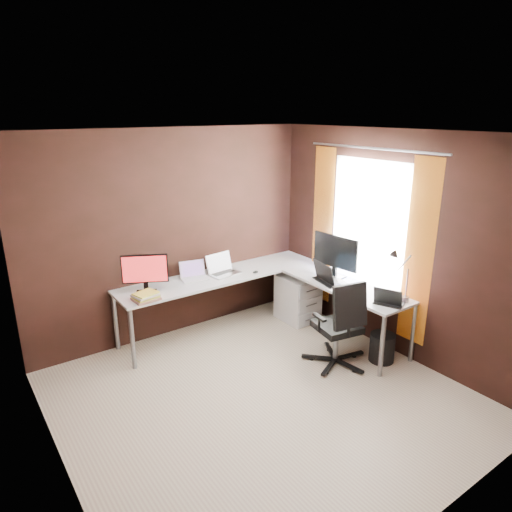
{
  "coord_description": "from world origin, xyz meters",
  "views": [
    {
      "loc": [
        -2.26,
        -3.07,
        2.69
      ],
      "look_at": [
        0.61,
        0.95,
        1.09
      ],
      "focal_mm": 32.0,
      "sensor_mm": 36.0,
      "label": 1
    }
  ],
  "objects_px": {
    "laptop_black_small": "(389,301)",
    "laptop_white": "(194,275)",
    "drawer_pedestal": "(298,298)",
    "monitor_right": "(336,254)",
    "laptop_black_big": "(328,278)",
    "monitor_left": "(145,271)",
    "book_stack": "(146,296)",
    "laptop_silver": "(222,269)",
    "desk_lamp": "(399,270)",
    "wastebasket": "(382,348)",
    "office_chair": "(338,340)"
  },
  "relations": [
    {
      "from": "laptop_black_small",
      "to": "laptop_white",
      "type": "bearing_deg",
      "value": 11.51
    },
    {
      "from": "drawer_pedestal",
      "to": "monitor_right",
      "type": "distance_m",
      "value": 0.9
    },
    {
      "from": "drawer_pedestal",
      "to": "laptop_black_small",
      "type": "xyz_separation_m",
      "value": [
        -0.0,
        -1.44,
        0.47
      ]
    },
    {
      "from": "drawer_pedestal",
      "to": "laptop_black_big",
      "type": "xyz_separation_m",
      "value": [
        -0.06,
        -0.6,
        0.49
      ]
    },
    {
      "from": "monitor_left",
      "to": "laptop_white",
      "type": "height_order",
      "value": "monitor_left"
    },
    {
      "from": "drawer_pedestal",
      "to": "laptop_black_big",
      "type": "height_order",
      "value": "laptop_black_big"
    },
    {
      "from": "monitor_left",
      "to": "book_stack",
      "type": "bearing_deg",
      "value": -86.83
    },
    {
      "from": "drawer_pedestal",
      "to": "laptop_silver",
      "type": "height_order",
      "value": "laptop_silver"
    },
    {
      "from": "drawer_pedestal",
      "to": "book_stack",
      "type": "bearing_deg",
      "value": 175.77
    },
    {
      "from": "laptop_silver",
      "to": "desk_lamp",
      "type": "height_order",
      "value": "desk_lamp"
    },
    {
      "from": "drawer_pedestal",
      "to": "book_stack",
      "type": "height_order",
      "value": "book_stack"
    },
    {
      "from": "monitor_right",
      "to": "desk_lamp",
      "type": "relative_size",
      "value": 1.12
    },
    {
      "from": "laptop_white",
      "to": "wastebasket",
      "type": "xyz_separation_m",
      "value": [
        1.37,
        -1.8,
        -0.62
      ]
    },
    {
      "from": "laptop_black_small",
      "to": "laptop_silver",
      "type": "bearing_deg",
      "value": 3.62
    },
    {
      "from": "laptop_black_big",
      "to": "laptop_silver",
      "type": "bearing_deg",
      "value": 51.9
    },
    {
      "from": "laptop_black_small",
      "to": "laptop_black_big",
      "type": "bearing_deg",
      "value": -18.97
    },
    {
      "from": "laptop_white",
      "to": "laptop_black_small",
      "type": "relative_size",
      "value": 0.99
    },
    {
      "from": "laptop_white",
      "to": "laptop_black_small",
      "type": "bearing_deg",
      "value": -43.45
    },
    {
      "from": "monitor_right",
      "to": "laptop_black_big",
      "type": "xyz_separation_m",
      "value": [
        -0.2,
        -0.09,
        -0.24
      ]
    },
    {
      "from": "monitor_right",
      "to": "wastebasket",
      "type": "relative_size",
      "value": 2.0
    },
    {
      "from": "laptop_black_big",
      "to": "wastebasket",
      "type": "height_order",
      "value": "laptop_black_big"
    },
    {
      "from": "monitor_left",
      "to": "laptop_silver",
      "type": "bearing_deg",
      "value": 28.9
    },
    {
      "from": "book_stack",
      "to": "desk_lamp",
      "type": "bearing_deg",
      "value": -36.22
    },
    {
      "from": "monitor_right",
      "to": "laptop_silver",
      "type": "height_order",
      "value": "monitor_right"
    },
    {
      "from": "laptop_black_big",
      "to": "laptop_black_small",
      "type": "distance_m",
      "value": 0.84
    },
    {
      "from": "laptop_white",
      "to": "office_chair",
      "type": "relative_size",
      "value": 0.35
    },
    {
      "from": "laptop_white",
      "to": "laptop_black_small",
      "type": "xyz_separation_m",
      "value": [
        1.3,
        -1.88,
        -0.0
      ]
    },
    {
      "from": "monitor_left",
      "to": "desk_lamp",
      "type": "bearing_deg",
      "value": -13.82
    },
    {
      "from": "wastebasket",
      "to": "laptop_silver",
      "type": "bearing_deg",
      "value": 119.58
    },
    {
      "from": "laptop_black_small",
      "to": "book_stack",
      "type": "height_order",
      "value": "laptop_black_small"
    },
    {
      "from": "laptop_white",
      "to": "laptop_silver",
      "type": "relative_size",
      "value": 0.87
    },
    {
      "from": "monitor_left",
      "to": "monitor_right",
      "type": "xyz_separation_m",
      "value": [
        2.08,
        -0.86,
        0.05
      ]
    },
    {
      "from": "monitor_right",
      "to": "book_stack",
      "type": "xyz_separation_m",
      "value": [
        -2.16,
        0.66,
        -0.26
      ]
    },
    {
      "from": "monitor_left",
      "to": "laptop_white",
      "type": "xyz_separation_m",
      "value": [
        0.64,
        0.08,
        -0.2
      ]
    },
    {
      "from": "desk_lamp",
      "to": "office_chair",
      "type": "distance_m",
      "value": 1.0
    },
    {
      "from": "monitor_right",
      "to": "office_chair",
      "type": "height_order",
      "value": "monitor_right"
    },
    {
      "from": "desk_lamp",
      "to": "office_chair",
      "type": "bearing_deg",
      "value": 170.04
    },
    {
      "from": "laptop_silver",
      "to": "laptop_black_small",
      "type": "xyz_separation_m",
      "value": [
        0.92,
        -1.83,
        -0.01
      ]
    },
    {
      "from": "laptop_silver",
      "to": "book_stack",
      "type": "distance_m",
      "value": 1.13
    },
    {
      "from": "desk_lamp",
      "to": "office_chair",
      "type": "xyz_separation_m",
      "value": [
        -0.52,
        0.31,
        -0.8
      ]
    },
    {
      "from": "laptop_black_big",
      "to": "office_chair",
      "type": "distance_m",
      "value": 0.79
    },
    {
      "from": "laptop_black_small",
      "to": "desk_lamp",
      "type": "height_order",
      "value": "desk_lamp"
    },
    {
      "from": "drawer_pedestal",
      "to": "office_chair",
      "type": "relative_size",
      "value": 0.6
    },
    {
      "from": "book_stack",
      "to": "monitor_right",
      "type": "bearing_deg",
      "value": -16.95
    },
    {
      "from": "monitor_left",
      "to": "laptop_silver",
      "type": "relative_size",
      "value": 1.16
    },
    {
      "from": "laptop_white",
      "to": "book_stack",
      "type": "height_order",
      "value": "laptop_white"
    },
    {
      "from": "monitor_left",
      "to": "desk_lamp",
      "type": "height_order",
      "value": "desk_lamp"
    },
    {
      "from": "office_chair",
      "to": "monitor_left",
      "type": "bearing_deg",
      "value": 147.32
    },
    {
      "from": "office_chair",
      "to": "monitor_right",
      "type": "bearing_deg",
      "value": 60.75
    },
    {
      "from": "laptop_white",
      "to": "office_chair",
      "type": "height_order",
      "value": "office_chair"
    }
  ]
}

